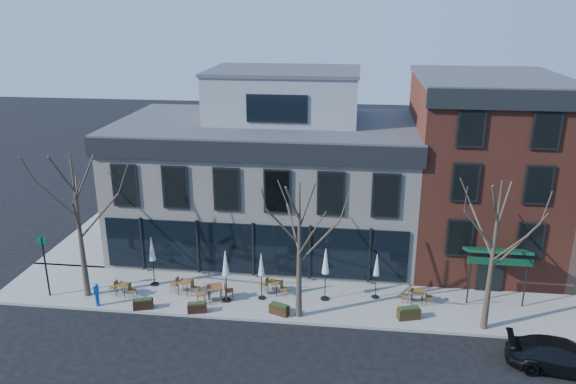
# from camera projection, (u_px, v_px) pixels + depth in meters

# --- Properties ---
(ground) EXTENTS (120.00, 120.00, 0.00)m
(ground) POSITION_uv_depth(u_px,v_px,m) (254.00, 279.00, 32.26)
(ground) COLOR black
(ground) RESTS_ON ground
(sidewalk_front) EXTENTS (33.50, 4.70, 0.15)m
(sidewalk_front) POSITION_uv_depth(u_px,v_px,m) (307.00, 300.00, 29.84)
(sidewalk_front) COLOR gray
(sidewalk_front) RESTS_ON ground
(sidewalk_side) EXTENTS (4.50, 12.00, 0.15)m
(sidewalk_side) POSITION_uv_depth(u_px,v_px,m) (111.00, 229.00, 39.20)
(sidewalk_side) COLOR gray
(sidewalk_side) RESTS_ON ground
(corner_building) EXTENTS (18.39, 10.39, 11.10)m
(corner_building) POSITION_uv_depth(u_px,v_px,m) (268.00, 175.00, 35.51)
(corner_building) COLOR beige
(corner_building) RESTS_ON ground
(red_brick_building) EXTENTS (8.20, 11.78, 11.18)m
(red_brick_building) POSITION_uv_depth(u_px,v_px,m) (480.00, 169.00, 33.63)
(red_brick_building) COLOR brown
(red_brick_building) RESTS_ON ground
(tree_corner) EXTENTS (3.93, 3.98, 7.92)m
(tree_corner) POSITION_uv_depth(u_px,v_px,m) (79.00, 224.00, 28.88)
(tree_corner) COLOR #382B21
(tree_corner) RESTS_ON sidewalk_front
(tree_mid) EXTENTS (3.50, 3.55, 7.04)m
(tree_mid) POSITION_uv_depth(u_px,v_px,m) (299.00, 249.00, 27.03)
(tree_mid) COLOR #382B21
(tree_mid) RESTS_ON sidewalk_front
(tree_right) EXTENTS (3.72, 3.77, 7.48)m
(tree_right) POSITION_uv_depth(u_px,v_px,m) (493.00, 255.00, 25.91)
(tree_right) COLOR #382B21
(tree_right) RESTS_ON sidewalk_front
(sign_pole) EXTENTS (0.50, 0.10, 3.40)m
(sign_pole) POSITION_uv_depth(u_px,v_px,m) (45.00, 263.00, 29.54)
(sign_pole) COLOR black
(sign_pole) RESTS_ON sidewalk_front
(parked_sedan) EXTENTS (4.82, 2.49, 1.34)m
(parked_sedan) POSITION_uv_depth(u_px,v_px,m) (563.00, 356.00, 24.09)
(parked_sedan) COLOR black
(parked_sedan) RESTS_ON ground
(call_box) EXTENTS (0.26, 0.26, 1.29)m
(call_box) POSITION_uv_depth(u_px,v_px,m) (97.00, 294.00, 28.92)
(call_box) COLOR #0D3FA9
(call_box) RESTS_ON sidewalk_front
(cafe_set_0) EXTENTS (1.58, 0.72, 0.81)m
(cafe_set_0) POSITION_uv_depth(u_px,v_px,m) (123.00, 288.00, 30.02)
(cafe_set_0) COLOR brown
(cafe_set_0) RESTS_ON sidewalk_front
(cafe_set_1) EXTENTS (1.72, 0.79, 0.88)m
(cafe_set_1) POSITION_uv_depth(u_px,v_px,m) (185.00, 286.00, 30.21)
(cafe_set_1) COLOR brown
(cafe_set_1) RESTS_ON sidewalk_front
(cafe_set_2) EXTENTS (2.03, 1.18, 1.05)m
(cafe_set_2) POSITION_uv_depth(u_px,v_px,m) (215.00, 292.00, 29.42)
(cafe_set_2) COLOR brown
(cafe_set_2) RESTS_ON sidewalk_front
(cafe_set_3) EXTENTS (1.64, 0.87, 0.84)m
(cafe_set_3) POSITION_uv_depth(u_px,v_px,m) (274.00, 286.00, 30.24)
(cafe_set_3) COLOR brown
(cafe_set_3) RESTS_ON sidewalk_front
(cafe_set_5) EXTENTS (1.66, 0.69, 0.87)m
(cafe_set_5) POSITION_uv_depth(u_px,v_px,m) (417.00, 296.00, 29.22)
(cafe_set_5) COLOR brown
(cafe_set_5) RESTS_ON sidewalk_front
(umbrella_0) EXTENTS (0.46, 0.46, 2.88)m
(umbrella_0) POSITION_uv_depth(u_px,v_px,m) (152.00, 251.00, 30.66)
(umbrella_0) COLOR black
(umbrella_0) RESTS_ON sidewalk_front
(umbrella_1) EXTENTS (0.46, 0.46, 2.88)m
(umbrella_1) POSITION_uv_depth(u_px,v_px,m) (226.00, 266.00, 28.96)
(umbrella_1) COLOR black
(umbrella_1) RESTS_ON sidewalk_front
(umbrella_2) EXTENTS (0.42, 0.42, 2.61)m
(umbrella_2) POSITION_uv_depth(u_px,v_px,m) (261.00, 267.00, 29.27)
(umbrella_2) COLOR black
(umbrella_2) RESTS_ON sidewalk_front
(umbrella_3) EXTENTS (0.47, 0.47, 2.93)m
(umbrella_3) POSITION_uv_depth(u_px,v_px,m) (326.00, 264.00, 29.11)
(umbrella_3) COLOR black
(umbrella_3) RESTS_ON sidewalk_front
(umbrella_4) EXTENTS (0.40, 0.40, 2.52)m
(umbrella_4) POSITION_uv_depth(u_px,v_px,m) (377.00, 267.00, 29.38)
(umbrella_4) COLOR black
(umbrella_4) RESTS_ON sidewalk_front
(planter_0) EXTENTS (1.07, 0.67, 0.56)m
(planter_0) POSITION_uv_depth(u_px,v_px,m) (143.00, 304.00, 28.76)
(planter_0) COLOR black
(planter_0) RESTS_ON sidewalk_front
(planter_1) EXTENTS (1.02, 0.60, 0.54)m
(planter_1) POSITION_uv_depth(u_px,v_px,m) (197.00, 307.00, 28.43)
(planter_1) COLOR black
(planter_1) RESTS_ON sidewalk_front
(planter_2) EXTENTS (1.08, 0.74, 0.56)m
(planter_2) POSITION_uv_depth(u_px,v_px,m) (279.00, 309.00, 28.26)
(planter_2) COLOR black
(planter_2) RESTS_ON sidewalk_front
(planter_3) EXTENTS (1.20, 0.76, 0.63)m
(planter_3) POSITION_uv_depth(u_px,v_px,m) (409.00, 313.00, 27.84)
(planter_3) COLOR #332411
(planter_3) RESTS_ON sidewalk_front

